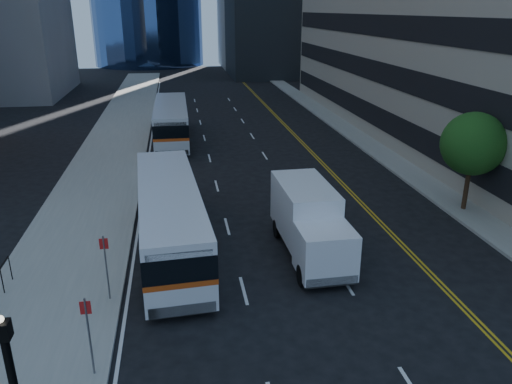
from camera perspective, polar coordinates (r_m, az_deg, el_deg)
ground at (r=18.35m, az=10.67°, el=-13.33°), size 160.00×160.00×0.00m
sidewalk_west at (r=40.82m, az=-15.74°, el=5.36°), size 5.00×90.00×0.15m
sidewalk_east at (r=43.09m, az=11.08°, el=6.51°), size 2.00×90.00×0.15m
street_tree at (r=27.42m, az=23.57°, el=5.05°), size 3.20×3.20×5.10m
bus_front at (r=21.89m, az=-9.83°, el=-2.73°), size 3.24×11.57×2.95m
bus_rear at (r=40.70m, az=-9.65°, el=8.02°), size 2.56×11.48×2.96m
box_truck at (r=21.25m, az=6.13°, el=-3.39°), size 2.24×6.21×2.95m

